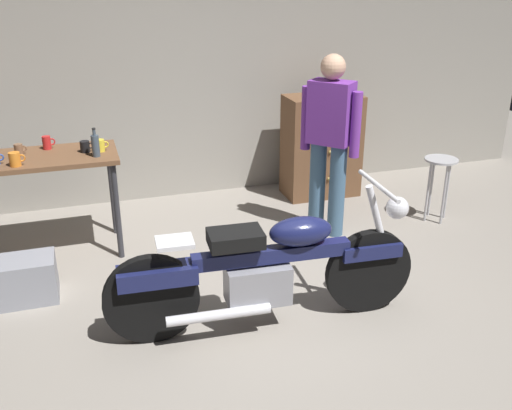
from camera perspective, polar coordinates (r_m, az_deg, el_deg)
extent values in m
plane|color=gray|center=(4.19, 3.74, -11.71)|extent=(12.00, 12.00, 0.00)
cube|color=gray|center=(6.20, -5.54, 15.03)|extent=(8.00, 0.12, 3.10)
cube|color=brown|center=(5.12, -20.88, 4.32)|extent=(1.30, 0.64, 0.04)
cylinder|color=#2D2D33|center=(5.02, -13.58, -0.64)|extent=(0.05, 0.05, 0.86)
cylinder|color=#2D2D33|center=(5.50, -14.06, 1.40)|extent=(0.05, 0.05, 0.86)
cylinder|color=black|center=(4.26, 11.06, -6.47)|extent=(0.64, 0.11, 0.64)
cylinder|color=black|center=(3.92, -10.32, -9.17)|extent=(0.64, 0.11, 0.64)
cube|color=#191E4C|center=(4.17, 11.24, -4.36)|extent=(0.45, 0.17, 0.10)
cube|color=#191E4C|center=(3.83, -9.75, -6.85)|extent=(0.53, 0.21, 0.12)
cube|color=gray|center=(3.99, 0.16, -7.74)|extent=(0.45, 0.27, 0.28)
cube|color=#191E4C|center=(3.91, 1.58, -4.91)|extent=(1.10, 0.17, 0.10)
ellipsoid|color=#191E4C|center=(3.90, 4.44, -2.61)|extent=(0.45, 0.25, 0.20)
cube|color=black|center=(3.79, -2.04, -3.32)|extent=(0.37, 0.26, 0.10)
cube|color=silver|center=(3.73, -8.07, -3.66)|extent=(0.25, 0.21, 0.03)
cylinder|color=silver|center=(4.13, 12.16, -2.35)|extent=(0.27, 0.07, 0.68)
cylinder|color=silver|center=(3.99, 12.02, 1.89)|extent=(0.07, 0.60, 0.03)
sphere|color=silver|center=(4.12, 13.83, -0.27)|extent=(0.16, 0.16, 0.16)
cylinder|color=silver|center=(3.89, -3.70, -10.81)|extent=(0.70, 0.11, 0.07)
cylinder|color=#41627F|center=(5.36, 8.02, 1.41)|extent=(0.15, 0.15, 0.88)
cylinder|color=#41627F|center=(5.43, 6.09, 1.81)|extent=(0.15, 0.15, 0.88)
cube|color=#72339E|center=(5.18, 7.43, 9.06)|extent=(0.42, 0.43, 0.56)
cylinder|color=#72339E|center=(5.12, 9.86, 7.81)|extent=(0.09, 0.09, 0.58)
cylinder|color=#72339E|center=(5.30, 4.99, 8.57)|extent=(0.09, 0.09, 0.58)
sphere|color=tan|center=(5.11, 7.66, 13.43)|extent=(0.22, 0.22, 0.22)
cylinder|color=#B2B2B7|center=(5.84, 17.91, 4.30)|extent=(0.32, 0.32, 0.02)
cylinder|color=#B2B2B7|center=(6.01, 18.41, 1.48)|extent=(0.02, 0.02, 0.62)
cylinder|color=#B2B2B7|center=(6.03, 16.96, 1.74)|extent=(0.02, 0.02, 0.62)
cylinder|color=#B2B2B7|center=(5.89, 16.66, 1.27)|extent=(0.02, 0.02, 0.62)
cylinder|color=#B2B2B7|center=(5.86, 18.14, 1.00)|extent=(0.02, 0.02, 0.62)
cube|color=brown|center=(6.31, 6.50, 5.82)|extent=(0.80, 0.44, 1.10)
sphere|color=tan|center=(6.03, 7.50, 7.94)|extent=(0.04, 0.04, 0.04)
sphere|color=tan|center=(6.11, 7.36, 5.22)|extent=(0.04, 0.04, 0.04)
sphere|color=tan|center=(6.21, 7.23, 2.57)|extent=(0.04, 0.04, 0.04)
cube|color=gray|center=(4.71, -21.80, -6.85)|extent=(0.44, 0.32, 0.34)
cylinder|color=red|center=(5.27, -20.03, 5.82)|extent=(0.07, 0.07, 0.11)
torus|color=red|center=(5.27, -19.59, 5.93)|extent=(0.06, 0.01, 0.06)
cylinder|color=brown|center=(5.20, -22.46, 5.12)|extent=(0.07, 0.07, 0.09)
torus|color=brown|center=(5.20, -22.02, 5.22)|extent=(0.05, 0.01, 0.05)
cylinder|color=yellow|center=(5.07, -15.20, 5.71)|extent=(0.08, 0.08, 0.10)
torus|color=yellow|center=(5.07, -14.70, 5.82)|extent=(0.06, 0.01, 0.06)
cylinder|color=orange|center=(4.90, -22.79, 4.20)|extent=(0.09, 0.09, 0.11)
torus|color=orange|center=(4.90, -22.22, 4.33)|extent=(0.06, 0.01, 0.06)
torus|color=#2D51AD|center=(5.00, -24.00, 4.33)|extent=(0.06, 0.01, 0.06)
cylinder|color=black|center=(5.08, -16.59, 5.56)|extent=(0.08, 0.08, 0.10)
torus|color=black|center=(5.08, -16.08, 5.67)|extent=(0.05, 0.01, 0.05)
cylinder|color=#3F4C59|center=(4.93, -15.61, 5.66)|extent=(0.06, 0.06, 0.18)
cylinder|color=#3F4C59|center=(4.90, -15.75, 6.94)|extent=(0.03, 0.03, 0.05)
cylinder|color=black|center=(4.89, -15.79, 7.28)|extent=(0.03, 0.03, 0.01)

